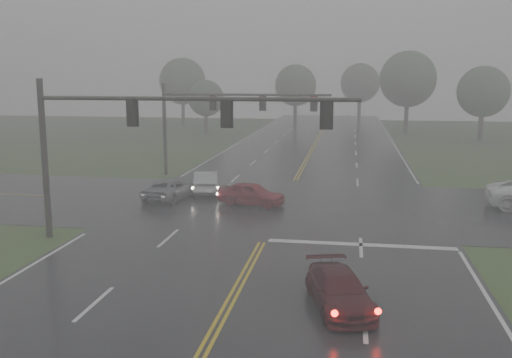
% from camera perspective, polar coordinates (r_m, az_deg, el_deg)
% --- Properties ---
extents(main_road, '(18.00, 160.00, 0.02)m').
position_cam_1_polar(main_road, '(32.21, 2.24, -3.38)').
color(main_road, black).
rests_on(main_road, ground).
extents(cross_street, '(120.00, 14.00, 0.02)m').
position_cam_1_polar(cross_street, '(34.14, 2.66, -2.59)').
color(cross_street, black).
rests_on(cross_street, ground).
extents(stop_bar, '(8.50, 0.50, 0.01)m').
position_cam_1_polar(stop_bar, '(26.58, 10.43, -6.52)').
color(stop_bar, silver).
rests_on(stop_bar, ground).
extents(sedan_maroon, '(2.79, 4.51, 1.22)m').
position_cam_1_polar(sedan_maroon, '(19.62, 8.28, -12.65)').
color(sedan_maroon, '#3C0A0F').
rests_on(sedan_maroon, ground).
extents(sedan_red, '(4.28, 2.48, 1.37)m').
position_cam_1_polar(sedan_red, '(33.98, -0.45, -2.64)').
color(sedan_red, maroon).
rests_on(sedan_red, ground).
extents(sedan_silver, '(2.45, 4.58, 1.43)m').
position_cam_1_polar(sedan_silver, '(37.80, -4.99, -1.35)').
color(sedan_silver, '#95989C').
rests_on(sedan_silver, ground).
extents(car_grey, '(2.97, 4.90, 1.27)m').
position_cam_1_polar(car_grey, '(36.20, -8.44, -1.95)').
color(car_grey, slate).
rests_on(car_grey, ground).
extents(signal_gantry_near, '(14.65, 0.33, 7.50)m').
position_cam_1_polar(signal_gantry_near, '(26.29, -11.86, 5.03)').
color(signal_gantry_near, black).
rests_on(signal_gantry_near, ground).
extents(signal_gantry_far, '(12.80, 0.36, 7.04)m').
position_cam_1_polar(signal_gantry_far, '(43.26, -4.15, 6.76)').
color(signal_gantry_far, black).
rests_on(signal_gantry_far, ground).
extents(tree_nw_a, '(4.79, 4.79, 7.03)m').
position_cam_1_polar(tree_nw_a, '(76.65, -5.03, 8.04)').
color(tree_nw_a, '#332621').
rests_on(tree_nw_a, ground).
extents(tree_ne_a, '(7.39, 7.39, 10.85)m').
position_cam_1_polar(tree_ne_a, '(78.60, 14.96, 9.63)').
color(tree_ne_a, '#332621').
rests_on(tree_ne_a, ground).
extents(tree_n_mid, '(6.33, 6.33, 9.29)m').
position_cam_1_polar(tree_n_mid, '(88.14, 3.97, 9.31)').
color(tree_n_mid, '#332621').
rests_on(tree_n_mid, ground).
extents(tree_e_near, '(5.95, 5.95, 8.74)m').
position_cam_1_polar(tree_e_near, '(72.09, 21.76, 8.10)').
color(tree_e_near, '#332621').
rests_on(tree_e_near, ground).
extents(tree_nw_b, '(6.98, 6.98, 10.26)m').
position_cam_1_polar(tree_nw_b, '(87.95, -7.36, 9.67)').
color(tree_nw_b, '#332621').
rests_on(tree_nw_b, ground).
extents(tree_n_far, '(6.60, 6.60, 9.69)m').
position_cam_1_polar(tree_n_far, '(98.93, 10.37, 9.43)').
color(tree_n_far, '#332621').
rests_on(tree_n_far, ground).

